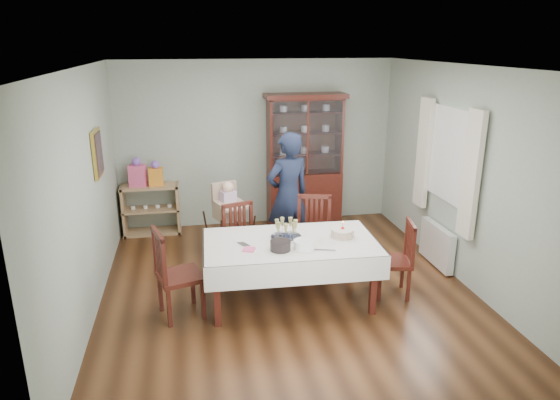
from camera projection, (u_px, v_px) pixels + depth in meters
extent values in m
plane|color=#593319|center=(287.00, 288.00, 6.26)|extent=(5.00, 5.00, 0.00)
plane|color=#9EAA99|center=(257.00, 144.00, 8.19)|extent=(4.50, 0.00, 4.50)
plane|color=#9EAA99|center=(86.00, 196.00, 5.45)|extent=(0.00, 5.00, 5.00)
plane|color=#9EAA99|center=(463.00, 176.00, 6.25)|extent=(0.00, 5.00, 5.00)
plane|color=white|center=(288.00, 66.00, 5.44)|extent=(5.00, 5.00, 0.00)
cube|color=#491A12|center=(290.00, 244.00, 5.77)|extent=(1.94, 1.12, 0.06)
cube|color=silver|center=(290.00, 241.00, 5.76)|extent=(2.04, 1.23, 0.01)
cube|color=#491A12|center=(304.00, 198.00, 8.37)|extent=(1.20, 0.45, 0.90)
cube|color=white|center=(308.00, 138.00, 7.87)|extent=(1.12, 0.01, 1.16)
cube|color=#491A12|center=(305.00, 96.00, 7.86)|extent=(1.30, 0.48, 0.07)
cube|color=tan|center=(153.00, 231.00, 8.08)|extent=(0.90, 0.38, 0.04)
cube|color=tan|center=(151.00, 209.00, 7.96)|extent=(0.90, 0.38, 0.03)
cube|color=tan|center=(149.00, 186.00, 7.85)|extent=(0.90, 0.38, 0.04)
cube|color=tan|center=(124.00, 211.00, 7.89)|extent=(0.04, 0.38, 0.80)
cube|color=tan|center=(178.00, 208.00, 8.04)|extent=(0.04, 0.38, 0.80)
cube|color=gold|center=(97.00, 153.00, 6.11)|extent=(0.04, 0.48, 0.58)
cube|color=white|center=(450.00, 155.00, 6.46)|extent=(0.04, 1.02, 1.22)
cube|color=silver|center=(471.00, 175.00, 5.90)|extent=(0.07, 0.30, 1.55)
cube|color=silver|center=(424.00, 153.00, 7.06)|extent=(0.07, 0.30, 1.55)
cube|color=white|center=(437.00, 245.00, 6.83)|extent=(0.10, 0.80, 0.55)
cube|color=#491A12|center=(244.00, 247.00, 6.37)|extent=(0.55, 0.55, 0.05)
cube|color=#491A12|center=(238.00, 222.00, 6.46)|extent=(0.42, 0.16, 0.52)
cube|color=#491A12|center=(314.00, 241.00, 6.52)|extent=(0.57, 0.57, 0.05)
cube|color=#491A12|center=(314.00, 215.00, 6.63)|extent=(0.44, 0.15, 0.55)
cube|color=#491A12|center=(180.00, 276.00, 5.52)|extent=(0.58, 0.58, 0.05)
cube|color=#491A12|center=(159.00, 256.00, 5.34)|extent=(0.17, 0.44, 0.55)
cube|color=#491A12|center=(392.00, 262.00, 6.01)|extent=(0.49, 0.49, 0.05)
cube|color=#491A12|center=(410.00, 242.00, 5.92)|extent=(0.12, 0.40, 0.49)
imported|color=black|center=(288.00, 196.00, 6.95)|extent=(0.76, 0.62, 1.80)
cube|color=tan|center=(229.00, 210.00, 6.98)|extent=(0.45, 0.43, 0.26)
cube|color=tan|center=(228.00, 195.00, 6.91)|extent=(0.37, 0.18, 0.30)
cube|color=tan|center=(228.00, 204.00, 6.95)|extent=(0.42, 0.29, 0.03)
cube|color=#CDAACF|center=(228.00, 198.00, 6.93)|extent=(0.23, 0.21, 0.19)
sphere|color=beige|center=(228.00, 187.00, 6.88)|extent=(0.16, 0.16, 0.16)
cylinder|color=silver|center=(286.00, 238.00, 5.84)|extent=(0.36, 0.36, 0.01)
torus|color=silver|center=(286.00, 237.00, 5.84)|extent=(0.37, 0.37, 0.01)
cylinder|color=white|center=(342.00, 237.00, 5.84)|extent=(0.31, 0.31, 0.02)
cylinder|color=brown|center=(342.00, 233.00, 5.82)|extent=(0.27, 0.27, 0.10)
cylinder|color=silver|center=(343.00, 229.00, 5.81)|extent=(0.27, 0.27, 0.01)
cylinder|color=#F24C4C|center=(343.00, 225.00, 5.79)|extent=(0.01, 0.01, 0.07)
sphere|color=yellow|center=(343.00, 222.00, 5.78)|extent=(0.02, 0.02, 0.02)
cylinder|color=black|center=(280.00, 245.00, 5.49)|extent=(0.30, 0.30, 0.11)
cylinder|color=white|center=(304.00, 245.00, 5.53)|extent=(0.28, 0.28, 0.10)
cube|color=#E9558A|center=(249.00, 249.00, 5.50)|extent=(0.16, 0.16, 0.02)
cube|color=silver|center=(322.00, 250.00, 5.50)|extent=(0.29, 0.11, 0.01)
cube|color=#E9558A|center=(138.00, 176.00, 7.74)|extent=(0.27, 0.20, 0.34)
sphere|color=#E533B2|center=(136.00, 162.00, 7.67)|extent=(0.14, 0.14, 0.14)
cube|color=orange|center=(156.00, 177.00, 7.80)|extent=(0.22, 0.15, 0.28)
sphere|color=#E533B2|center=(155.00, 165.00, 7.74)|extent=(0.13, 0.13, 0.13)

